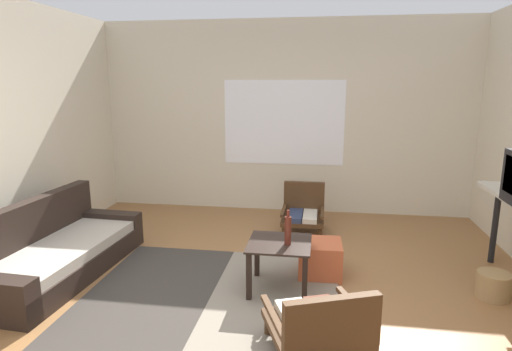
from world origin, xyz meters
The scene contains 10 objects.
ground_plane centered at (0.00, 0.00, 0.00)m, with size 7.80×7.80×0.00m, color olive.
far_wall_with_window centered at (0.00, 3.06, 1.35)m, with size 5.60×0.13×2.70m.
area_rug centered at (-0.38, 0.28, 0.01)m, with size 2.22×2.01×0.01m.
couch centered at (-2.01, 0.50, 0.22)m, with size 0.89×1.95×0.72m.
coffee_table centered at (0.20, 0.50, 0.36)m, with size 0.56×0.55×0.45m.
armchair_by_window centered at (0.34, 2.19, 0.25)m, with size 0.53×0.54×0.59m.
armchair_striped_foreground centered at (0.56, -0.44, 0.25)m, with size 0.82×0.81×0.55m.
ottoman_orange centered at (0.56, 0.88, 0.17)m, with size 0.41×0.41×0.33m, color #BC5633.
glass_bottle centered at (0.27, 0.47, 0.59)m, with size 0.06×0.06×0.31m.
wicker_basket centered at (2.06, 0.63, 0.12)m, with size 0.28×0.28×0.23m, color #9E7A4C.
Camera 1 is at (0.53, -3.07, 1.85)m, focal length 30.06 mm.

